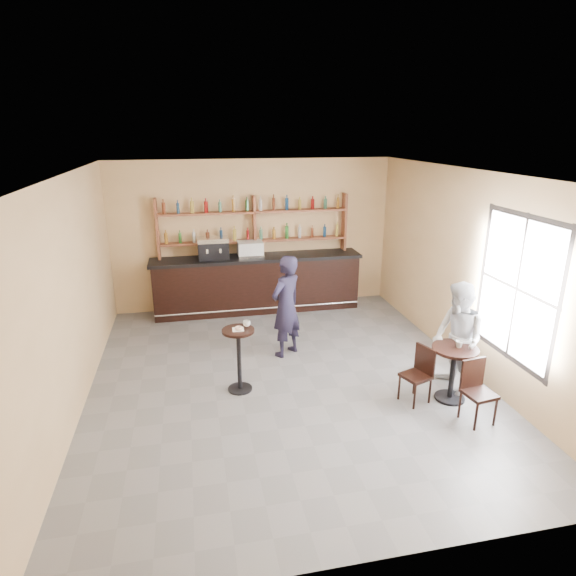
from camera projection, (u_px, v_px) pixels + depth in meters
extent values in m
plane|color=slate|center=(286.00, 379.00, 7.66)|extent=(7.00, 7.00, 0.00)
plane|color=white|center=(286.00, 173.00, 6.65)|extent=(7.00, 7.00, 0.00)
plane|color=tan|center=(254.00, 235.00, 10.41)|extent=(7.00, 0.00, 7.00)
plane|color=tan|center=(371.00, 412.00, 3.90)|extent=(7.00, 0.00, 7.00)
plane|color=tan|center=(71.00, 297.00, 6.58)|extent=(0.00, 7.00, 7.00)
plane|color=tan|center=(468.00, 272.00, 7.73)|extent=(0.00, 7.00, 7.00)
plane|color=white|center=(517.00, 289.00, 6.58)|extent=(0.00, 2.00, 2.00)
cube|color=white|center=(238.00, 329.00, 7.03)|extent=(0.17, 0.17, 0.00)
torus|color=#C47648|center=(239.00, 328.00, 7.01)|extent=(0.16, 0.16, 0.04)
imported|color=white|center=(247.00, 324.00, 7.14)|extent=(0.14, 0.14, 0.09)
imported|color=black|center=(286.00, 306.00, 8.23)|extent=(0.78, 0.74, 1.79)
imported|color=white|center=(459.00, 344.00, 6.83)|extent=(0.13, 0.13, 0.10)
imported|color=#AEAFB4|center=(458.00, 339.00, 7.06)|extent=(0.65, 0.83, 1.70)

